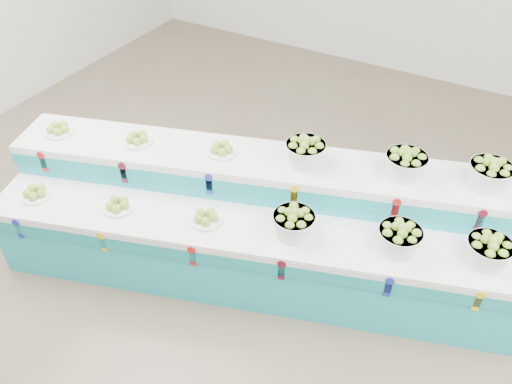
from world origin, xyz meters
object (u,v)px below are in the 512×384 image
display_stand (256,224)px  plate_upper_mid (137,138)px  basket_lower_left (294,223)px  basket_upper_right (490,174)px

display_stand → plate_upper_mid: 1.29m
basket_lower_left → basket_upper_right: (1.22, 0.96, 0.30)m
basket_lower_left → basket_upper_right: bearing=38.3°
basket_upper_right → display_stand: bearing=-153.8°
basket_lower_left → plate_upper_mid: plate_upper_mid is taller
basket_lower_left → basket_upper_right: 1.58m
plate_upper_mid → display_stand: bearing=3.7°
display_stand → basket_lower_left: 0.56m
display_stand → basket_lower_left: (0.43, -0.16, 0.33)m
basket_lower_left → plate_upper_mid: bearing=177.1°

